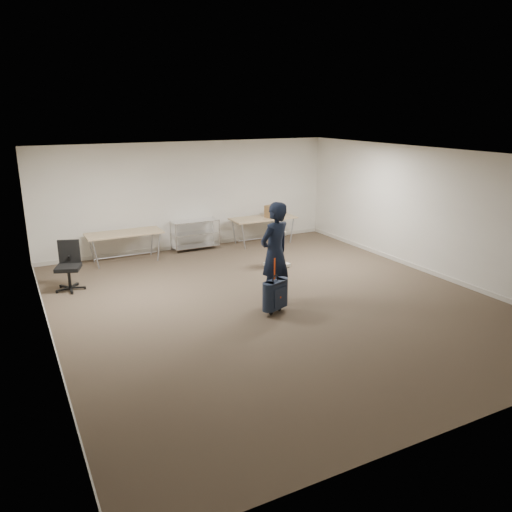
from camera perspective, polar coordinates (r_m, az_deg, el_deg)
ground at (r=9.73m, az=1.86°, el=-5.19°), size 9.00×9.00×0.00m
room_shell at (r=10.86m, az=-1.68°, el=-2.56°), size 8.00×9.00×9.00m
folding_table_left at (r=12.45m, az=-14.83°, el=2.38°), size 1.80×0.75×0.73m
folding_table_right at (r=13.73m, az=0.82°, el=4.20°), size 1.80×0.75×0.73m
wire_shelf at (r=13.25m, az=-6.98°, el=2.58°), size 1.22×0.47×0.80m
person at (r=9.41m, az=2.16°, el=0.35°), size 0.83×0.68×1.95m
suitcase at (r=9.06m, az=2.21°, el=-4.44°), size 0.44×0.34×1.05m
office_chair at (r=10.95m, az=-20.54°, el=-2.06°), size 0.61×0.62×1.01m
equipment_cart at (r=11.76m, az=2.41°, el=-0.18°), size 0.53×0.53×0.86m
cardboard_box at (r=13.75m, az=2.07°, el=5.13°), size 0.50×0.42×0.33m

